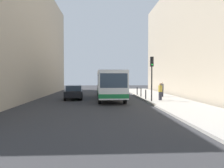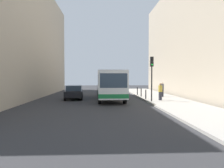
{
  "view_description": "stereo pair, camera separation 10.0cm",
  "coord_description": "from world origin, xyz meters",
  "px_view_note": "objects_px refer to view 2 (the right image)",
  "views": [
    {
      "loc": [
        -1.18,
        -20.6,
        2.4
      ],
      "look_at": [
        -0.03,
        0.29,
        1.7
      ],
      "focal_mm": 34.21,
      "sensor_mm": 36.0,
      "label": 1
    },
    {
      "loc": [
        -1.08,
        -20.61,
        2.4
      ],
      "look_at": [
        -0.03,
        0.29,
        1.7
      ],
      "focal_mm": 34.21,
      "sensor_mm": 36.0,
      "label": 2
    }
  ],
  "objects_px": {
    "traffic_light": "(152,70)",
    "pedestrian_mid_sidewalk": "(162,89)",
    "bollard_far": "(137,91)",
    "bollard_mid": "(141,92)",
    "car_behind_bus": "(107,87)",
    "pedestrian_near_signal": "(160,92)",
    "bollard_near": "(146,94)",
    "bus": "(110,83)",
    "car_beside_bus": "(74,92)"
  },
  "relations": [
    {
      "from": "traffic_light",
      "to": "pedestrian_mid_sidewalk",
      "type": "relative_size",
      "value": 2.44
    },
    {
      "from": "bollard_far",
      "to": "bollard_mid",
      "type": "bearing_deg",
      "value": -90.0
    },
    {
      "from": "car_behind_bus",
      "to": "bollard_far",
      "type": "bearing_deg",
      "value": 115.43
    },
    {
      "from": "bollard_mid",
      "to": "pedestrian_near_signal",
      "type": "height_order",
      "value": "pedestrian_near_signal"
    },
    {
      "from": "bollard_mid",
      "to": "bollard_far",
      "type": "xyz_separation_m",
      "value": [
        0.0,
        2.53,
        0.0
      ]
    },
    {
      "from": "traffic_light",
      "to": "pedestrian_mid_sidewalk",
      "type": "distance_m",
      "value": 5.3
    },
    {
      "from": "traffic_light",
      "to": "bollard_near",
      "type": "xyz_separation_m",
      "value": [
        -0.1,
        2.1,
        -2.38
      ]
    },
    {
      "from": "bollard_near",
      "to": "pedestrian_mid_sidewalk",
      "type": "bearing_deg",
      "value": 43.96
    },
    {
      "from": "traffic_light",
      "to": "bus",
      "type": "bearing_deg",
      "value": 135.7
    },
    {
      "from": "bollard_near",
      "to": "bollard_mid",
      "type": "bearing_deg",
      "value": 90.0
    },
    {
      "from": "car_beside_bus",
      "to": "car_behind_bus",
      "type": "xyz_separation_m",
      "value": [
        3.83,
        10.57,
        0.0
      ]
    },
    {
      "from": "bollard_near",
      "to": "bollard_far",
      "type": "xyz_separation_m",
      "value": [
        0.0,
        5.06,
        0.0
      ]
    },
    {
      "from": "bus",
      "to": "car_beside_bus",
      "type": "height_order",
      "value": "bus"
    },
    {
      "from": "car_beside_bus",
      "to": "bollard_far",
      "type": "relative_size",
      "value": 4.76
    },
    {
      "from": "bus",
      "to": "bollard_mid",
      "type": "bearing_deg",
      "value": -166.02
    },
    {
      "from": "car_beside_bus",
      "to": "car_behind_bus",
      "type": "bearing_deg",
      "value": -114.22
    },
    {
      "from": "bus",
      "to": "bollard_mid",
      "type": "distance_m",
      "value": 3.92
    },
    {
      "from": "bollard_mid",
      "to": "car_beside_bus",
      "type": "bearing_deg",
      "value": -175.02
    },
    {
      "from": "traffic_light",
      "to": "bollard_near",
      "type": "bearing_deg",
      "value": 92.72
    },
    {
      "from": "car_beside_bus",
      "to": "bollard_near",
      "type": "relative_size",
      "value": 4.76
    },
    {
      "from": "pedestrian_mid_sidewalk",
      "to": "car_behind_bus",
      "type": "bearing_deg",
      "value": -150.88
    },
    {
      "from": "pedestrian_near_signal",
      "to": "pedestrian_mid_sidewalk",
      "type": "relative_size",
      "value": 0.98
    },
    {
      "from": "bus",
      "to": "bollard_mid",
      "type": "height_order",
      "value": "bus"
    },
    {
      "from": "bollard_far",
      "to": "pedestrian_mid_sidewalk",
      "type": "bearing_deg",
      "value": -50.01
    },
    {
      "from": "car_behind_bus",
      "to": "bollard_far",
      "type": "distance_m",
      "value": 8.25
    },
    {
      "from": "car_behind_bus",
      "to": "pedestrian_near_signal",
      "type": "height_order",
      "value": "pedestrian_near_signal"
    },
    {
      "from": "bus",
      "to": "traffic_light",
      "type": "distance_m",
      "value": 5.37
    },
    {
      "from": "traffic_light",
      "to": "bollard_far",
      "type": "bearing_deg",
      "value": 90.8
    },
    {
      "from": "car_beside_bus",
      "to": "bollard_near",
      "type": "distance_m",
      "value": 7.72
    },
    {
      "from": "car_beside_bus",
      "to": "bollard_far",
      "type": "distance_m",
      "value": 8.14
    },
    {
      "from": "car_beside_bus",
      "to": "pedestrian_mid_sidewalk",
      "type": "bearing_deg",
      "value": 177.93
    },
    {
      "from": "traffic_light",
      "to": "bollard_near",
      "type": "distance_m",
      "value": 3.18
    },
    {
      "from": "pedestrian_near_signal",
      "to": "pedestrian_mid_sidewalk",
      "type": "xyz_separation_m",
      "value": [
        1.17,
        3.4,
        0.02
      ]
    },
    {
      "from": "bollard_mid",
      "to": "bollard_far",
      "type": "bearing_deg",
      "value": 90.0
    },
    {
      "from": "pedestrian_mid_sidewalk",
      "to": "bollard_far",
      "type": "bearing_deg",
      "value": -141.43
    },
    {
      "from": "bollard_far",
      "to": "pedestrian_near_signal",
      "type": "distance_m",
      "value": 6.31
    },
    {
      "from": "bollard_far",
      "to": "pedestrian_mid_sidewalk",
      "type": "distance_m",
      "value": 3.67
    },
    {
      "from": "traffic_light",
      "to": "bollard_near",
      "type": "relative_size",
      "value": 4.32
    },
    {
      "from": "car_behind_bus",
      "to": "bollard_far",
      "type": "height_order",
      "value": "car_behind_bus"
    },
    {
      "from": "bollard_mid",
      "to": "bollard_far",
      "type": "height_order",
      "value": "same"
    },
    {
      "from": "car_behind_bus",
      "to": "pedestrian_near_signal",
      "type": "relative_size",
      "value": 2.68
    },
    {
      "from": "bus",
      "to": "pedestrian_near_signal",
      "type": "bearing_deg",
      "value": 149.68
    },
    {
      "from": "traffic_light",
      "to": "bollard_mid",
      "type": "distance_m",
      "value": 5.21
    },
    {
      "from": "car_beside_bus",
      "to": "pedestrian_mid_sidewalk",
      "type": "height_order",
      "value": "pedestrian_mid_sidewalk"
    },
    {
      "from": "traffic_light",
      "to": "bollard_mid",
      "type": "height_order",
      "value": "traffic_light"
    },
    {
      "from": "bollard_near",
      "to": "pedestrian_mid_sidewalk",
      "type": "distance_m",
      "value": 3.28
    },
    {
      "from": "car_behind_bus",
      "to": "pedestrian_mid_sidewalk",
      "type": "bearing_deg",
      "value": 119.6
    },
    {
      "from": "bus",
      "to": "traffic_light",
      "type": "bearing_deg",
      "value": 134.49
    },
    {
      "from": "car_beside_bus",
      "to": "pedestrian_mid_sidewalk",
      "type": "distance_m",
      "value": 9.85
    },
    {
      "from": "car_beside_bus",
      "to": "traffic_light",
      "type": "distance_m",
      "value": 8.85
    }
  ]
}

